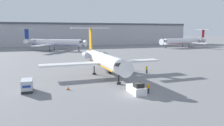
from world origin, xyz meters
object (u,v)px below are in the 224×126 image
airplane_main (103,59)px  pushback_tug (136,89)px  airplane_parked_far_left (185,41)px  luggage_cart (27,86)px  traffic_cone_left (68,88)px  worker_by_wing (147,69)px  worker_near_tug (148,88)px  airplane_parked_far_right (53,43)px

airplane_main → pushback_tug: airplane_main is taller
airplane_main → airplane_parked_far_left: size_ratio=0.74×
luggage_cart → traffic_cone_left: size_ratio=5.15×
pushback_tug → worker_by_wing: 16.78m
worker_near_tug → worker_by_wing: size_ratio=0.94×
airplane_main → pushback_tug: bearing=-86.8°
worker_near_tug → traffic_cone_left: bearing=152.9°
traffic_cone_left → airplane_parked_far_right: 74.46m
airplane_main → luggage_cart: (-15.54, -9.54, -2.43)m
airplane_main → luggage_cart: 18.40m
airplane_parked_far_left → airplane_main: bearing=-137.2°
airplane_main → airplane_parked_far_left: bearing=42.8°
worker_near_tug → traffic_cone_left: 13.28m
worker_by_wing → airplane_parked_far_left: size_ratio=0.05×
luggage_cart → worker_by_wing: luggage_cart is taller
luggage_cart → airplane_parked_far_left: airplane_parked_far_left is taller
luggage_cart → pushback_tug: bearing=-21.4°
worker_by_wing → traffic_cone_left: bearing=-155.7°
airplane_main → pushback_tug: (0.91, -15.99, -2.72)m
airplane_parked_far_right → worker_by_wing: bearing=-75.5°
pushback_tug → traffic_cone_left: 11.43m
worker_by_wing → traffic_cone_left: (-19.08, -8.62, -0.63)m
traffic_cone_left → airplane_parked_far_right: (2.05, 74.34, 3.71)m
pushback_tug → airplane_parked_far_left: airplane_parked_far_left is taller
worker_by_wing → airplane_parked_far_right: airplane_parked_far_right is taller
luggage_cart → airplane_parked_far_left: size_ratio=0.09×
airplane_parked_far_left → airplane_parked_far_right: (-75.62, 0.37, 0.39)m
worker_near_tug → traffic_cone_left: worker_near_tug is taller
airplane_main → worker_by_wing: airplane_main is taller
traffic_cone_left → worker_by_wing: bearing=24.3°
airplane_parked_far_left → worker_near_tug: bearing=-129.5°
luggage_cart → worker_by_wing: (25.52, 7.67, -0.07)m
worker_by_wing → traffic_cone_left: 20.95m
luggage_cart → airplane_parked_far_right: bearing=83.4°
airplane_main → traffic_cone_left: bearing=-131.0°
worker_by_wing → airplane_main: bearing=169.3°
pushback_tug → traffic_cone_left: pushback_tug is taller
airplane_main → airplane_parked_far_right: bearing=96.3°
pushback_tug → worker_by_wing: size_ratio=2.28×
pushback_tug → traffic_cone_left: (-10.01, 5.50, -0.40)m
worker_by_wing → traffic_cone_left: worker_by_wing is taller
airplane_parked_far_right → luggage_cart: bearing=-96.6°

